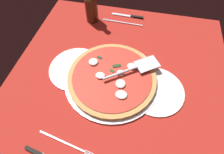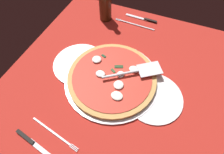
% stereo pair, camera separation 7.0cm
% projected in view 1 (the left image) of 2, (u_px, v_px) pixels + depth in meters
% --- Properties ---
extents(ground_plane, '(0.90, 0.90, 0.01)m').
position_uv_depth(ground_plane, '(119.00, 76.00, 0.74)').
color(ground_plane, '#A3231B').
extents(pizza_pan, '(0.38, 0.38, 0.01)m').
position_uv_depth(pizza_pan, '(112.00, 79.00, 0.72)').
color(pizza_pan, silver).
rests_on(pizza_pan, ground_plane).
extents(dinner_plate_left, '(0.22, 0.22, 0.01)m').
position_uv_depth(dinner_plate_left, '(156.00, 91.00, 0.69)').
color(dinner_plate_left, white).
rests_on(dinner_plate_left, ground_plane).
extents(dinner_plate_right, '(0.23, 0.23, 0.01)m').
position_uv_depth(dinner_plate_right, '(76.00, 69.00, 0.75)').
color(dinner_plate_right, white).
rests_on(dinner_plate_right, ground_plane).
extents(pizza, '(0.36, 0.36, 0.03)m').
position_uv_depth(pizza, '(112.00, 77.00, 0.70)').
color(pizza, tan).
rests_on(pizza, pizza_pan).
extents(pizza_server, '(0.22, 0.17, 0.01)m').
position_uv_depth(pizza_server, '(135.00, 68.00, 0.70)').
color(pizza_server, silver).
rests_on(pizza_server, pizza).
extents(place_setting_near, '(0.22, 0.14, 0.01)m').
position_uv_depth(place_setting_near, '(127.00, 20.00, 0.93)').
color(place_setting_near, white).
rests_on(place_setting_near, ground_plane).
extents(place_setting_far, '(0.23, 0.17, 0.01)m').
position_uv_depth(place_setting_far, '(56.00, 151.00, 0.56)').
color(place_setting_far, white).
rests_on(place_setting_far, ground_plane).
extents(beer_bottle, '(0.06, 0.06, 0.23)m').
position_uv_depth(beer_bottle, '(91.00, 5.00, 0.86)').
color(beer_bottle, '#3E230F').
rests_on(beer_bottle, ground_plane).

